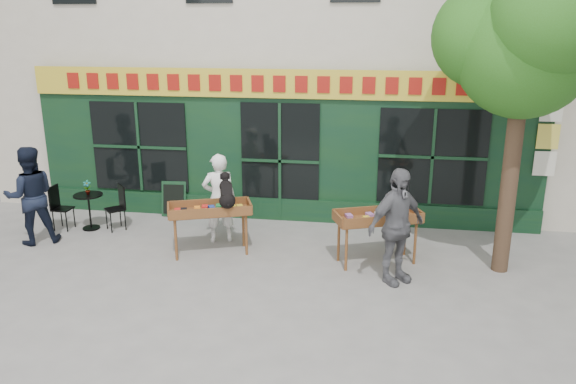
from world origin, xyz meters
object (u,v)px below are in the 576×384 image
(bistro_table, at_px, (89,205))
(man_left, at_px, (30,196))
(dog, at_px, (226,190))
(man_right, at_px, (396,226))
(book_cart_center, at_px, (210,212))
(book_cart_right, at_px, (378,220))
(woman, at_px, (219,198))

(bistro_table, height_order, man_left, man_left)
(dog, bearing_deg, man_right, -32.84)
(book_cart_center, distance_m, dog, 0.59)
(book_cart_right, bearing_deg, woman, 147.24)
(man_left, bearing_deg, bistro_table, -161.93)
(man_right, height_order, man_left, man_right)
(woman, height_order, man_left, man_left)
(book_cart_center, height_order, woman, woman)
(book_cart_right, bearing_deg, man_left, 158.89)
(dog, distance_m, book_cart_right, 2.79)
(book_cart_center, relative_size, bistro_table, 2.13)
(book_cart_center, bearing_deg, woman, 69.20)
(book_cart_right, relative_size, bistro_table, 2.14)
(book_cart_center, xyz_separation_m, woman, (0.00, 0.65, 0.07))
(woman, relative_size, bistro_table, 2.36)
(woman, bearing_deg, dog, 95.76)
(man_left, bearing_deg, book_cart_center, 146.45)
(woman, distance_m, man_right, 3.66)
(dog, bearing_deg, bistro_table, 143.46)
(woman, xyz_separation_m, book_cart_right, (3.10, -0.60, -0.07))
(dog, xyz_separation_m, bistro_table, (-3.26, 0.92, -0.75))
(book_cart_right, relative_size, man_left, 0.83)
(book_cart_center, xyz_separation_m, book_cart_right, (3.10, 0.05, 0.00))
(man_right, xyz_separation_m, man_left, (-7.01, 0.67, -0.01))
(woman, height_order, book_cart_right, woman)
(woman, distance_m, man_left, 3.67)
(dog, xyz_separation_m, man_right, (3.05, -0.65, -0.30))
(book_cart_center, bearing_deg, dog, -28.93)
(book_cart_center, height_order, man_left, man_left)
(man_right, bearing_deg, bistro_table, 124.24)
(book_cart_center, relative_size, book_cart_right, 1.00)
(dog, relative_size, man_right, 0.30)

